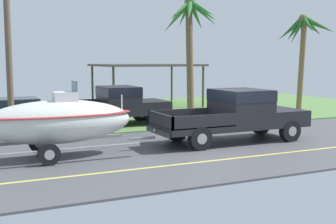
{
  "coord_description": "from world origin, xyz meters",
  "views": [
    {
      "loc": [
        -7.68,
        -12.88,
        2.98
      ],
      "look_at": [
        -1.45,
        0.69,
        1.22
      ],
      "focal_mm": 46.77,
      "sensor_mm": 36.0,
      "label": 1
    }
  ],
  "objects_px": {
    "boat_on_trailer": "(57,121)",
    "parked_pickup_background": "(118,104)",
    "pickup_truck_towing": "(240,113)",
    "palm_tree_near_right": "(304,36)",
    "parked_sedan_near": "(10,115)",
    "utility_pole": "(8,36)",
    "carport_awning": "(146,66)",
    "palm_tree_mid": "(191,25)"
  },
  "relations": [
    {
      "from": "utility_pole",
      "to": "carport_awning",
      "type": "bearing_deg",
      "value": 44.0
    },
    {
      "from": "parked_pickup_background",
      "to": "carport_awning",
      "type": "height_order",
      "value": "carport_awning"
    },
    {
      "from": "parked_pickup_background",
      "to": "carport_awning",
      "type": "bearing_deg",
      "value": 59.58
    },
    {
      "from": "pickup_truck_towing",
      "to": "palm_tree_mid",
      "type": "relative_size",
      "value": 0.93
    },
    {
      "from": "boat_on_trailer",
      "to": "carport_awning",
      "type": "bearing_deg",
      "value": 57.89
    },
    {
      "from": "palm_tree_near_right",
      "to": "parked_pickup_background",
      "type": "bearing_deg",
      "value": -174.36
    },
    {
      "from": "parked_pickup_background",
      "to": "parked_sedan_near",
      "type": "bearing_deg",
      "value": 172.09
    },
    {
      "from": "pickup_truck_towing",
      "to": "parked_sedan_near",
      "type": "height_order",
      "value": "pickup_truck_towing"
    },
    {
      "from": "parked_pickup_background",
      "to": "palm_tree_near_right",
      "type": "bearing_deg",
      "value": 5.64
    },
    {
      "from": "carport_awning",
      "to": "parked_sedan_near",
      "type": "bearing_deg",
      "value": -142.88
    },
    {
      "from": "palm_tree_mid",
      "to": "parked_sedan_near",
      "type": "bearing_deg",
      "value": -170.34
    },
    {
      "from": "pickup_truck_towing",
      "to": "boat_on_trailer",
      "type": "xyz_separation_m",
      "value": [
        -6.67,
        0.0,
        0.05
      ]
    },
    {
      "from": "carport_awning",
      "to": "palm_tree_mid",
      "type": "height_order",
      "value": "palm_tree_mid"
    },
    {
      "from": "palm_tree_mid",
      "to": "boat_on_trailer",
      "type": "bearing_deg",
      "value": -138.28
    },
    {
      "from": "pickup_truck_towing",
      "to": "palm_tree_near_right",
      "type": "distance_m",
      "value": 11.5
    },
    {
      "from": "parked_sedan_near",
      "to": "utility_pole",
      "type": "relative_size",
      "value": 0.64
    },
    {
      "from": "palm_tree_near_right",
      "to": "carport_awning",
      "type": "bearing_deg",
      "value": 139.79
    },
    {
      "from": "pickup_truck_towing",
      "to": "parked_sedan_near",
      "type": "relative_size",
      "value": 1.26
    },
    {
      "from": "parked_pickup_background",
      "to": "palm_tree_mid",
      "type": "height_order",
      "value": "palm_tree_mid"
    },
    {
      "from": "boat_on_trailer",
      "to": "palm_tree_mid",
      "type": "height_order",
      "value": "palm_tree_mid"
    },
    {
      "from": "parked_sedan_near",
      "to": "utility_pole",
      "type": "xyz_separation_m",
      "value": [
        -0.12,
        -1.99,
        3.21
      ]
    },
    {
      "from": "boat_on_trailer",
      "to": "palm_tree_near_right",
      "type": "distance_m",
      "value": 17.14
    },
    {
      "from": "parked_pickup_background",
      "to": "carport_awning",
      "type": "relative_size",
      "value": 0.85
    },
    {
      "from": "pickup_truck_towing",
      "to": "palm_tree_near_right",
      "type": "relative_size",
      "value": 1.06
    },
    {
      "from": "carport_awning",
      "to": "palm_tree_near_right",
      "type": "distance_m",
      "value": 9.84
    },
    {
      "from": "pickup_truck_towing",
      "to": "parked_pickup_background",
      "type": "height_order",
      "value": "pickup_truck_towing"
    },
    {
      "from": "parked_sedan_near",
      "to": "palm_tree_near_right",
      "type": "bearing_deg",
      "value": 1.82
    },
    {
      "from": "palm_tree_mid",
      "to": "utility_pole",
      "type": "relative_size",
      "value": 0.86
    },
    {
      "from": "palm_tree_mid",
      "to": "palm_tree_near_right",
      "type": "bearing_deg",
      "value": -9.2
    },
    {
      "from": "palm_tree_near_right",
      "to": "palm_tree_mid",
      "type": "relative_size",
      "value": 0.88
    },
    {
      "from": "pickup_truck_towing",
      "to": "boat_on_trailer",
      "type": "height_order",
      "value": "boat_on_trailer"
    },
    {
      "from": "pickup_truck_towing",
      "to": "parked_pickup_background",
      "type": "xyz_separation_m",
      "value": [
        -2.94,
        5.46,
        -0.05
      ]
    },
    {
      "from": "pickup_truck_towing",
      "to": "utility_pole",
      "type": "height_order",
      "value": "utility_pole"
    },
    {
      "from": "pickup_truck_towing",
      "to": "boat_on_trailer",
      "type": "bearing_deg",
      "value": 180.0
    },
    {
      "from": "palm_tree_near_right",
      "to": "utility_pole",
      "type": "distance_m",
      "value": 16.65
    },
    {
      "from": "parked_pickup_background",
      "to": "palm_tree_mid",
      "type": "distance_m",
      "value": 6.67
    },
    {
      "from": "boat_on_trailer",
      "to": "parked_sedan_near",
      "type": "bearing_deg",
      "value": 98.09
    },
    {
      "from": "pickup_truck_towing",
      "to": "palm_tree_near_right",
      "type": "bearing_deg",
      "value": 36.97
    },
    {
      "from": "boat_on_trailer",
      "to": "parked_sedan_near",
      "type": "height_order",
      "value": "boat_on_trailer"
    },
    {
      "from": "carport_awning",
      "to": "palm_tree_near_right",
      "type": "relative_size",
      "value": 1.12
    },
    {
      "from": "parked_sedan_near",
      "to": "utility_pole",
      "type": "bearing_deg",
      "value": -93.5
    },
    {
      "from": "boat_on_trailer",
      "to": "parked_pickup_background",
      "type": "bearing_deg",
      "value": 55.68
    }
  ]
}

